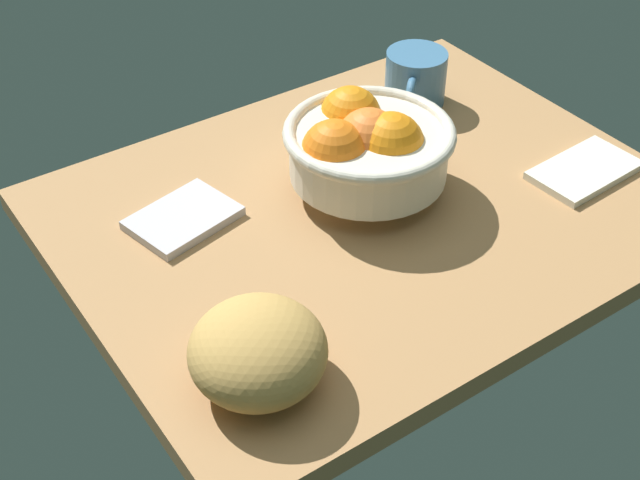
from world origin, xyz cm
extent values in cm
cube|color=#AE7E4E|center=(0.00, 0.00, -1.50)|extent=(75.06, 58.68, 3.00)
cylinder|color=silver|center=(-1.68, -2.36, 1.33)|extent=(10.90, 10.90, 2.66)
cylinder|color=silver|center=(-1.68, -2.36, 5.72)|extent=(19.80, 19.80, 6.11)
torus|color=silver|center=(-1.68, -2.36, 8.77)|extent=(21.40, 21.40, 1.60)
sphere|color=orange|center=(3.33, -2.71, 7.48)|extent=(8.31, 8.31, 8.31)
sphere|color=orange|center=(-3.17, -0.10, 7.51)|extent=(8.51, 8.51, 8.51)
sphere|color=orange|center=(-3.18, -8.33, 7.43)|extent=(8.05, 8.05, 8.05)
sphere|color=orange|center=(-1.68, -2.36, 7.49)|extent=(8.36, 8.36, 8.36)
ellipsoid|color=tan|center=(26.60, 17.36, 4.30)|extent=(19.41, 19.47, 8.60)
cube|color=silver|center=(-27.53, 10.94, 0.52)|extent=(14.96, 9.27, 1.03)
cube|color=silver|center=(20.85, -9.90, 0.59)|extent=(14.13, 11.54, 1.19)
cylinder|color=teal|center=(-20.90, -16.37, 3.90)|extent=(8.89, 8.89, 7.81)
torus|color=teal|center=(-16.82, -12.48, 3.90)|extent=(4.86, 4.72, 5.57)
camera|label=1|loc=(55.00, 69.25, 66.82)|focal=49.24mm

